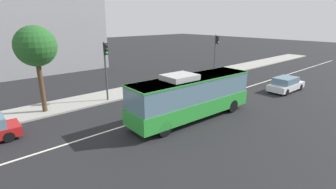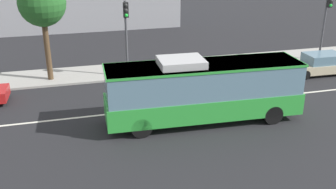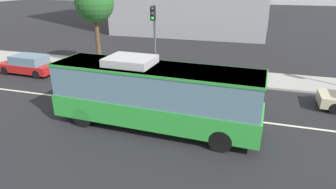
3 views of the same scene
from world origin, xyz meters
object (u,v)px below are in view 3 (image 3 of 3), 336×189
object	(u,v)px
transit_bus	(154,93)
street_tree_kerbside_left	(94,4)
sedan_red	(28,65)
traffic_light_near_corner	(154,29)

from	to	relation	value
transit_bus	street_tree_kerbside_left	world-z (taller)	street_tree_kerbside_left
sedan_red	traffic_light_near_corner	size ratio (longest dim) A/B	0.88
traffic_light_near_corner	transit_bus	bearing A→B (deg)	20.15
sedan_red	street_tree_kerbside_left	world-z (taller)	street_tree_kerbside_left
transit_bus	traffic_light_near_corner	size ratio (longest dim) A/B	1.94
sedan_red	street_tree_kerbside_left	size ratio (longest dim) A/B	0.69
transit_bus	sedan_red	distance (m)	13.43
sedan_red	street_tree_kerbside_left	distance (m)	6.92
transit_bus	traffic_light_near_corner	bearing A→B (deg)	111.73
sedan_red	traffic_light_near_corner	bearing A→B (deg)	-165.58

